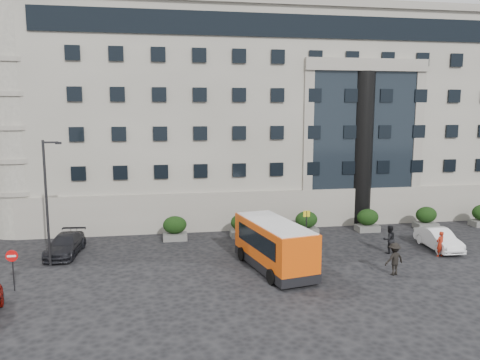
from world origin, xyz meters
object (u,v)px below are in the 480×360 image
(minibus, at_px, (274,244))
(pedestrian_c, at_px, (394,259))
(street_lamp, at_px, (47,198))
(hedge_b, at_px, (242,225))
(bus_stop_sign, at_px, (306,221))
(pedestrian_a, at_px, (440,244))
(parked_car_d, at_px, (38,214))
(pedestrian_b, at_px, (389,239))
(no_entry_sign, at_px, (12,262))
(red_truck, at_px, (14,207))
(hedge_d, at_px, (368,220))
(hedge_e, at_px, (426,218))
(white_taxi, at_px, (439,239))
(parked_car_c, at_px, (65,245))
(hedge_c, at_px, (306,223))
(hedge_a, at_px, (175,228))

(minibus, distance_m, pedestrian_c, 7.24)
(minibus, bearing_deg, street_lamp, 156.27)
(hedge_b, height_order, bus_stop_sign, bus_stop_sign)
(hedge_b, distance_m, pedestrian_a, 14.24)
(minibus, xyz_separation_m, parked_car_d, (-17.69, 15.96, -1.00))
(hedge_b, height_order, pedestrian_b, pedestrian_b)
(no_entry_sign, height_order, minibus, minibus)
(red_truck, distance_m, pedestrian_b, 30.96)
(hedge_b, xyz_separation_m, hedge_d, (10.40, 0.00, 0.00))
(hedge_d, height_order, hedge_e, same)
(pedestrian_c, bearing_deg, street_lamp, -27.72)
(hedge_d, xyz_separation_m, white_taxi, (2.83, -5.53, -0.20))
(bus_stop_sign, height_order, parked_car_d, bus_stop_sign)
(hedge_d, height_order, pedestrian_b, pedestrian_b)
(street_lamp, xyz_separation_m, pedestrian_a, (25.48, -2.30, -3.50))
(hedge_b, height_order, white_taxi, hedge_b)
(parked_car_d, xyz_separation_m, pedestrian_a, (29.38, -15.30, 0.22))
(bus_stop_sign, bearing_deg, parked_car_d, 152.73)
(pedestrian_c, bearing_deg, red_truck, -47.14)
(parked_car_c, bearing_deg, street_lamp, -95.55)
(parked_car_c, bearing_deg, hedge_c, 13.10)
(hedge_e, relative_size, no_entry_sign, 0.79)
(hedge_b, relative_size, hedge_c, 1.00)
(hedge_b, height_order, hedge_d, same)
(parked_car_c, bearing_deg, bus_stop_sign, 4.13)
(street_lamp, relative_size, white_taxi, 1.80)
(pedestrian_b, bearing_deg, minibus, 2.67)
(street_lamp, height_order, white_taxi, street_lamp)
(white_taxi, bearing_deg, parked_car_d, 158.27)
(minibus, xyz_separation_m, pedestrian_a, (11.69, 0.66, -0.79))
(hedge_d, distance_m, parked_car_c, 23.23)
(hedge_c, bearing_deg, hedge_e, 0.00)
(hedge_e, bearing_deg, pedestrian_c, -129.17)
(hedge_c, relative_size, hedge_e, 1.00)
(red_truck, xyz_separation_m, pedestrian_c, (26.24, -17.27, -0.54))
(hedge_e, xyz_separation_m, pedestrian_b, (-6.32, -5.85, 0.05))
(hedge_e, bearing_deg, no_entry_sign, -163.48)
(hedge_b, xyz_separation_m, pedestrian_a, (12.34, -7.10, -0.06))
(hedge_c, height_order, white_taxi, hedge_c)
(hedge_a, bearing_deg, red_truck, 151.50)
(no_entry_sign, height_order, parked_car_c, no_entry_sign)
(hedge_d, xyz_separation_m, no_entry_sign, (-24.60, -8.84, 0.72))
(parked_car_c, relative_size, pedestrian_c, 2.45)
(hedge_b, distance_m, hedge_e, 15.60)
(hedge_c, distance_m, white_taxi, 9.75)
(hedge_d, bearing_deg, pedestrian_b, -100.83)
(hedge_b, height_order, red_truck, red_truck)
(hedge_c, height_order, parked_car_d, hedge_c)
(minibus, distance_m, parked_car_d, 23.84)
(hedge_d, bearing_deg, bus_stop_sign, -155.34)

